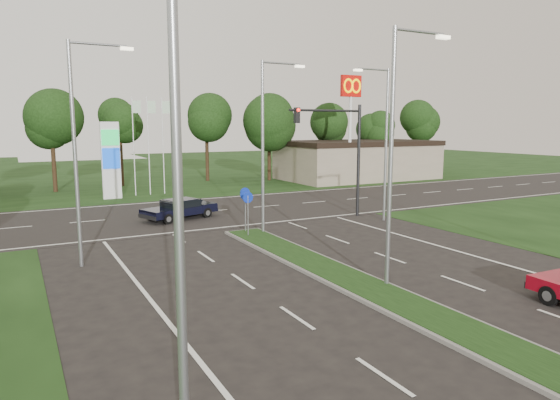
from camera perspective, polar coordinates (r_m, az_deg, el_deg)
name	(u,v)px	position (r m, az deg, el deg)	size (l,w,h in m)	color
ground	(522,361)	(14.17, 25.89, -16.22)	(160.00, 160.00, 0.00)	black
verge_far	(115,173)	(63.52, -18.38, 2.93)	(160.00, 50.00, 0.02)	black
cross_road	(199,212)	(33.61, -9.21, -1.39)	(160.00, 12.00, 0.02)	black
median_kerb	(408,307)	(16.58, 14.46, -11.75)	(2.00, 26.00, 0.12)	slate
commercial_building	(358,160)	(54.41, 8.87, 4.51)	(16.00, 9.00, 4.00)	gray
streetlight_median_near	(396,144)	(17.75, 13.08, 6.21)	(2.53, 0.22, 9.00)	gray
streetlight_median_far	(266,138)	(26.12, -1.60, 7.10)	(2.53, 0.22, 9.00)	gray
streetlight_left_near	(190,169)	(7.75, -10.25, 3.55)	(2.53, 0.22, 9.00)	gray
streetlight_left_far	(80,142)	(21.49, -21.93, 6.18)	(2.53, 0.22, 9.00)	gray
streetlight_right_far	(384,136)	(30.41, 11.77, 7.13)	(2.53, 0.22, 9.00)	gray
traffic_signal	(342,143)	(31.03, 7.07, 6.49)	(5.10, 0.42, 7.00)	black
median_signs	(246,202)	(26.35, -3.90, -0.25)	(1.16, 1.76, 2.38)	gray
gas_pylon	(113,158)	(41.06, -18.50, 4.56)	(5.80, 1.26, 8.00)	silver
mcdonalds_sign	(351,101)	(48.72, 8.10, 11.11)	(2.20, 0.47, 10.40)	silver
treeline_far	(142,113)	(48.51, -15.52, 9.54)	(6.00, 6.00, 9.90)	black
navy_sedan	(180,208)	(31.23, -11.38, -0.96)	(4.88, 3.22, 1.24)	black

